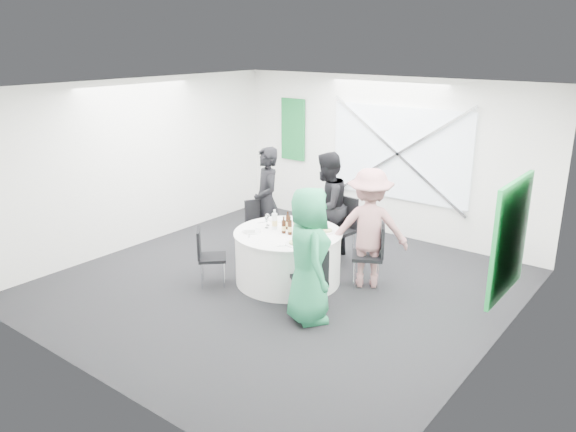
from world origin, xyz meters
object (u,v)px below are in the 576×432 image
Objects in this scene: chair_back at (341,224)px; green_water_bottle at (299,226)px; banquet_table at (288,257)px; person_man_back_left at (267,202)px; chair_front_right at (311,276)px; person_woman_pink at (369,228)px; chair_back_left at (260,225)px; chair_back_right at (374,250)px; person_woman_green at (309,255)px; person_man_back at (326,207)px; chair_front_left at (207,253)px; clear_water_bottle at (275,222)px.

chair_back is 3.39× the size of green_water_bottle.
banquet_table is 0.88× the size of person_man_back_left.
person_woman_pink is at bearing -149.45° from chair_front_right.
chair_back_right is (2.00, 0.13, -0.01)m from chair_back_left.
green_water_bottle is (0.02, -1.15, 0.28)m from chair_back.
chair_back_right is 1.41m from person_woman_green.
chair_back_right is 1.28m from person_man_back.
banquet_table is at bearing -90.00° from chair_back_right.
chair_front_right is at bearing 24.71° from person_man_back.
chair_back_right is 0.52× the size of person_man_back_left.
banquet_table is 1.06m from chair_back_left.
person_woman_pink is (-0.09, -0.00, 0.31)m from chair_back_right.
banquet_table is 1.19m from person_man_back.
clear_water_bottle is at bearing -81.82° from chair_front_left.
chair_back_right is at bearing 29.38° from banquet_table.
person_woman_pink reaches higher than green_water_bottle.
banquet_table is at bearing 0.00° from person_woman_pink.
chair_back_left is 0.54× the size of person_man_back.
chair_back is 1.25m from person_man_back_left.
person_man_back reaches higher than chair_back.
person_woman_green is (0.77, -1.96, 0.26)m from chair_back.
chair_back_right is 3.10× the size of green_water_bottle.
person_woman_pink is at bearing -116.28° from chair_back_right.
chair_front_right is 1.71m from chair_front_left.
person_man_back is at bearing 93.75° from banquet_table.
banquet_table is at bearing 5.58° from clear_water_bottle.
green_water_bottle is at bearing -87.55° from chair_back_right.
green_water_bottle is (-0.90, -0.56, 0.33)m from chair_back_right.
person_man_back_left is 5.91× the size of green_water_bottle.
person_woman_pink is at bearing -52.64° from person_woman_green.
green_water_bottle reaches higher than chair_back_left.
clear_water_bottle reaches higher than chair_back_left.
banquet_table is 1.67× the size of chair_back_right.
clear_water_bottle is at bearing -100.12° from chair_back.
person_man_back_left reaches higher than person_woman_green.
chair_back_left is at bearing -58.35° from person_man_back.
chair_back reaches higher than chair_back_right.
clear_water_bottle is at bearing -170.73° from green_water_bottle.
green_water_bottle is (-0.69, 0.67, 0.36)m from chair_front_right.
chair_front_left is at bearing 41.36° from person_woman_green.
person_man_back is 1.16m from person_woman_pink.
chair_front_right is 2.95× the size of green_water_bottle.
green_water_bottle reaches higher than chair_back_right.
chair_front_left is 0.47× the size of person_man_back_left.
chair_back_left reaches higher than banquet_table.
person_man_back_left is 0.97m from person_man_back.
chair_back_right is 1.05× the size of chair_front_right.
chair_front_left is 2.83× the size of clear_water_bottle.
person_man_back is at bearing -65.97° from chair_front_left.
clear_water_bottle reaches higher than banquet_table.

